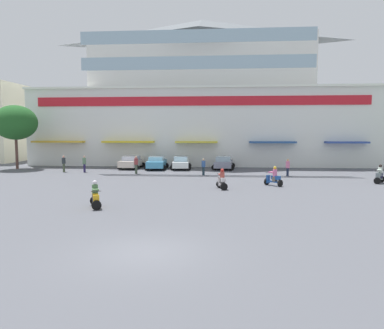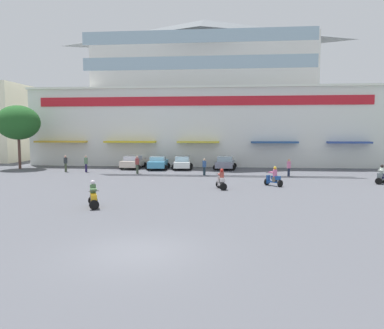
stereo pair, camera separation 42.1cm
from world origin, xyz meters
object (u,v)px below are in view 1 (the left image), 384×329
(scooter_rider_4, at_px, (380,175))
(pedestrian_0, at_px, (84,163))
(pedestrian_3, at_px, (288,166))
(pedestrian_1, at_px, (136,164))
(plaza_tree_0, at_px, (15,123))
(scooter_rider_2, at_px, (95,197))
(parked_car_0, at_px, (131,162))
(scooter_rider_1, at_px, (222,180))
(pedestrian_4, at_px, (203,166))
(parked_car_2, at_px, (181,163))
(pedestrian_2, at_px, (64,163))
(parked_car_1, at_px, (157,163))
(parked_car_3, at_px, (224,163))
(scooter_rider_3, at_px, (274,178))

(scooter_rider_4, bearing_deg, pedestrian_0, 168.00)
(pedestrian_3, bearing_deg, pedestrian_1, 176.25)
(plaza_tree_0, height_order, scooter_rider_2, plaza_tree_0)
(parked_car_0, height_order, pedestrian_0, pedestrian_0)
(scooter_rider_4, bearing_deg, scooter_rider_1, -162.51)
(pedestrian_1, bearing_deg, pedestrian_4, -6.24)
(parked_car_2, distance_m, pedestrian_2, 12.19)
(parked_car_1, relative_size, pedestrian_4, 2.45)
(parked_car_0, xyz_separation_m, scooter_rider_2, (3.16, -20.67, -0.12))
(pedestrian_1, bearing_deg, pedestrian_0, 171.28)
(parked_car_1, height_order, parked_car_2, parked_car_2)
(scooter_rider_1, bearing_deg, pedestrian_1, 133.65)
(parked_car_3, relative_size, pedestrian_1, 2.36)
(pedestrian_2, xyz_separation_m, pedestrian_3, (22.17, -1.87, -0.03))
(scooter_rider_1, height_order, pedestrian_0, pedestrian_0)
(pedestrian_2, distance_m, pedestrian_3, 22.25)
(pedestrian_4, bearing_deg, parked_car_2, 117.66)
(parked_car_1, height_order, parked_car_3, parked_car_3)
(scooter_rider_4, height_order, pedestrian_1, pedestrian_1)
(scooter_rider_3, distance_m, pedestrian_0, 19.48)
(scooter_rider_3, xyz_separation_m, pedestrian_1, (-12.33, 6.91, 0.38))
(plaza_tree_0, xyz_separation_m, parked_car_0, (12.48, 1.51, -4.38))
(parked_car_0, distance_m, parked_car_1, 3.06)
(parked_car_1, xyz_separation_m, scooter_rider_4, (19.74, -9.02, -0.09))
(parked_car_1, bearing_deg, scooter_rider_2, -89.48)
(scooter_rider_1, relative_size, pedestrian_1, 0.86)
(scooter_rider_1, distance_m, scooter_rider_4, 13.26)
(parked_car_2, xyz_separation_m, scooter_rider_4, (17.11, -9.29, -0.09))
(scooter_rider_2, height_order, pedestrian_4, pedestrian_4)
(parked_car_0, bearing_deg, plaza_tree_0, -173.09)
(scooter_rider_3, relative_size, pedestrian_3, 0.93)
(parked_car_0, bearing_deg, pedestrian_0, -133.30)
(scooter_rider_1, bearing_deg, pedestrian_0, 145.32)
(pedestrian_1, bearing_deg, scooter_rider_4, -12.85)
(parked_car_0, height_order, pedestrian_1, pedestrian_1)
(parked_car_1, xyz_separation_m, pedestrian_2, (-9.02, -3.30, 0.23))
(scooter_rider_1, bearing_deg, pedestrian_3, 52.28)
(plaza_tree_0, height_order, parked_car_0, plaza_tree_0)
(parked_car_0, distance_m, parked_car_2, 5.62)
(scooter_rider_3, bearing_deg, parked_car_1, 134.78)
(plaza_tree_0, bearing_deg, parked_car_3, 4.01)
(parked_car_2, distance_m, scooter_rider_1, 14.00)
(scooter_rider_1, bearing_deg, parked_car_0, 126.30)
(parked_car_1, distance_m, pedestrian_0, 7.61)
(scooter_rider_4, bearing_deg, pedestrian_2, 168.74)
(parked_car_0, xyz_separation_m, parked_car_3, (10.27, 0.08, 0.00))
(parked_car_1, bearing_deg, pedestrian_3, -21.46)
(parked_car_3, distance_m, pedestrian_4, 6.05)
(plaza_tree_0, height_order, scooter_rider_3, plaza_tree_0)
(plaza_tree_0, bearing_deg, scooter_rider_4, -13.13)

